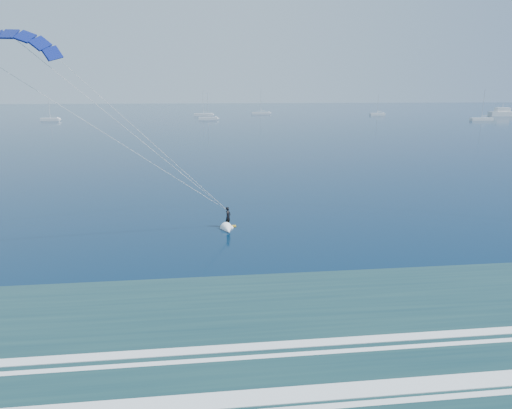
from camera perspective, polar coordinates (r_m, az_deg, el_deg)
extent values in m
cube|color=#1E423F|center=(23.86, 6.46, -18.83)|extent=(600.00, 22.00, 0.03)
cube|color=white|center=(21.86, 8.05, -22.29)|extent=(600.00, 1.10, 0.07)
cube|color=white|center=(25.09, 5.66, -16.96)|extent=(600.00, 0.70, 0.07)
cube|color=#BD9016|center=(44.57, -3.49, -2.73)|extent=(1.54, 0.49, 0.09)
imported|color=black|center=(44.30, -3.51, -1.51)|extent=(0.77, 0.83, 1.89)
cone|color=white|center=(43.31, -3.59, -3.19)|extent=(1.31, 1.74, 1.10)
cube|color=silver|center=(267.72, 28.56, 9.93)|extent=(15.10, 4.03, 2.21)
cube|color=silver|center=(267.06, 28.44, 10.39)|extent=(7.05, 3.22, 2.01)
cylinder|color=silver|center=(267.00, 28.49, 10.82)|extent=(0.16, 0.16, 2.00)
cube|color=silver|center=(218.06, -24.32, 9.67)|extent=(7.69, 2.40, 1.20)
cylinder|color=silver|center=(217.83, -24.46, 11.07)|extent=(0.18, 0.18, 9.50)
cylinder|color=silver|center=(217.64, -24.05, 10.06)|extent=(2.60, 0.12, 0.12)
cube|color=silver|center=(239.45, -6.60, 11.10)|extent=(9.67, 2.40, 1.20)
cylinder|color=silver|center=(239.21, -6.64, 12.64)|extent=(0.18, 0.18, 11.70)
cylinder|color=silver|center=(239.39, -6.32, 11.44)|extent=(2.60, 0.12, 0.12)
cube|color=silver|center=(206.88, -6.02, 10.64)|extent=(8.26, 2.40, 1.20)
cylinder|color=silver|center=(206.62, -6.06, 12.24)|extent=(0.18, 0.18, 10.33)
cylinder|color=silver|center=(206.82, -5.69, 11.04)|extent=(2.60, 0.12, 0.12)
cube|color=silver|center=(252.77, 0.62, 11.34)|extent=(10.14, 2.40, 1.20)
cylinder|color=silver|center=(252.52, 0.62, 12.88)|extent=(0.18, 0.18, 12.40)
cylinder|color=silver|center=(252.86, 0.89, 11.66)|extent=(2.60, 0.12, 0.12)
cube|color=silver|center=(249.91, 14.92, 10.85)|extent=(7.74, 2.40, 1.20)
cylinder|color=silver|center=(249.70, 15.00, 12.07)|extent=(0.18, 0.18, 9.50)
cylinder|color=silver|center=(250.28, 15.20, 11.16)|extent=(2.60, 0.12, 0.12)
cube|color=silver|center=(223.50, 26.36, 9.54)|extent=(9.74, 2.40, 1.20)
cylinder|color=silver|center=(223.24, 26.55, 11.20)|extent=(0.18, 0.18, 11.86)
cylinder|color=silver|center=(224.08, 26.66, 9.87)|extent=(2.60, 0.12, 0.12)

